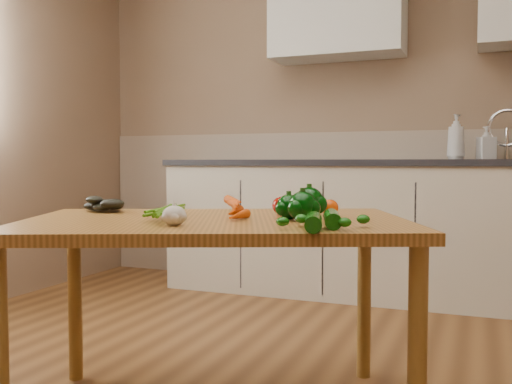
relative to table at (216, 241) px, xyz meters
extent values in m
cube|color=#8E7055|center=(0.00, 2.32, 0.69)|extent=(4.00, 0.02, 2.60)
cube|color=tan|center=(0.00, 2.30, -0.06)|extent=(3.98, 0.03, 1.10)
cube|color=beige|center=(0.20, 2.00, -0.18)|extent=(2.80, 0.60, 0.86)
cube|color=#2D2C32|center=(0.20, 2.00, 0.27)|extent=(2.84, 0.64, 0.04)
cube|color=#99999E|center=(0.99, 2.00, 0.23)|extent=(0.55, 0.42, 0.10)
cylinder|color=silver|center=(0.99, 2.18, 0.41)|extent=(0.02, 0.02, 0.24)
cube|color=silver|center=(-0.10, 2.13, 1.34)|extent=(0.90, 0.35, 0.70)
cube|color=#A66D30|center=(0.00, 0.00, 0.06)|extent=(1.51, 1.26, 0.04)
cylinder|color=olive|center=(0.68, -0.10, -0.29)|extent=(0.06, 0.06, 0.65)
cylinder|color=olive|center=(-0.68, 0.10, -0.29)|extent=(0.06, 0.06, 0.65)
cylinder|color=olive|center=(0.40, 0.56, -0.29)|extent=(0.06, 0.06, 0.65)
imported|color=silver|center=(0.69, 2.06, 0.43)|extent=(0.14, 0.14, 0.28)
imported|color=silver|center=(0.87, 2.11, 0.39)|extent=(0.13, 0.13, 0.21)
imported|color=silver|center=(0.87, 2.16, 0.36)|extent=(0.15, 0.15, 0.15)
ellipsoid|color=beige|center=(-0.02, -0.24, 0.11)|extent=(0.07, 0.07, 0.06)
sphere|color=#023005|center=(0.24, 0.08, 0.12)|extent=(0.08, 0.08, 0.08)
sphere|color=#023005|center=(0.28, 0.16, 0.13)|extent=(0.10, 0.10, 0.10)
sphere|color=#023005|center=(0.30, 0.04, 0.12)|extent=(0.10, 0.10, 0.10)
ellipsoid|color=#830802|center=(0.16, 0.23, 0.11)|extent=(0.07, 0.07, 0.07)
ellipsoid|color=#DE4105|center=(0.21, 0.30, 0.11)|extent=(0.08, 0.08, 0.07)
ellipsoid|color=#DE4105|center=(0.33, 0.26, 0.11)|extent=(0.06, 0.06, 0.06)
cylinder|color=#0A4507|center=(0.43, -0.10, 0.10)|extent=(0.10, 0.19, 0.05)
cylinder|color=#0A4507|center=(0.40, -0.20, 0.10)|extent=(0.09, 0.18, 0.05)
camera|label=1|loc=(0.84, -1.75, 0.27)|focal=40.00mm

